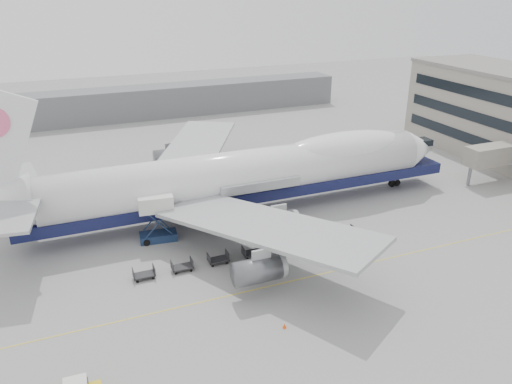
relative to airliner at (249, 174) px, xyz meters
name	(u,v)px	position (x,y,z in m)	size (l,w,h in m)	color
ground	(281,252)	(-0.64, -12.00, -5.62)	(260.00, 260.00, 0.00)	gray
apron_line	(305,278)	(-0.64, -18.00, -5.62)	(60.00, 0.15, 0.01)	gold
hangar	(112,105)	(-10.64, 58.00, -2.12)	(110.00, 8.00, 7.00)	slate
airliner	(249,174)	(0.00, 0.00, 0.00)	(67.00, 55.30, 19.98)	white
catering_truck	(157,215)	(-13.36, -3.48, -2.20)	(4.68, 3.46, 5.98)	navy
traffic_cone	(284,326)	(-6.23, -24.75, -5.38)	(0.35, 0.35, 0.52)	#E54D0C
dolly_0	(144,274)	(-16.62, -11.53, -5.09)	(2.30, 1.35, 1.30)	#2D2D30
dolly_1	(182,266)	(-12.44, -11.53, -5.09)	(2.30, 1.35, 1.30)	#2D2D30
dolly_2	(218,259)	(-8.27, -11.53, -5.09)	(2.30, 1.35, 1.30)	#2D2D30
dolly_3	(252,252)	(-4.10, -11.53, -5.09)	(2.30, 1.35, 1.30)	#2D2D30
dolly_4	(285,245)	(0.07, -11.53, -5.09)	(2.30, 1.35, 1.30)	#2D2D30
dolly_5	(316,239)	(4.25, -11.53, -5.09)	(2.30, 1.35, 1.30)	#2D2D30
dolly_6	(345,233)	(8.42, -11.53, -5.09)	(2.30, 1.35, 1.30)	#2D2D30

